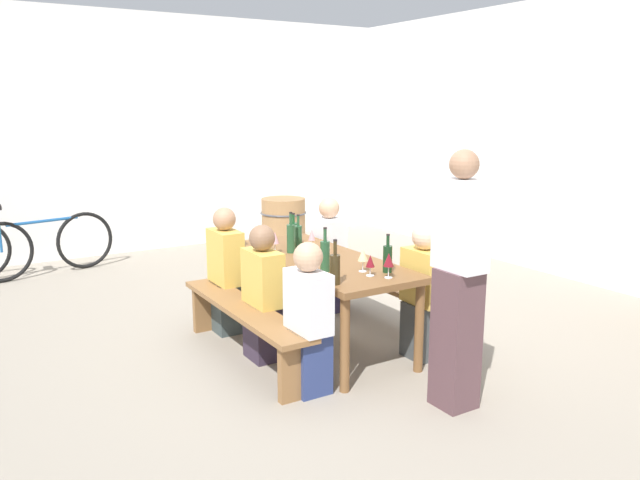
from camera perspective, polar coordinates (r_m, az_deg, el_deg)
name	(u,v)px	position (r m, az deg, el deg)	size (l,w,h in m)	color
ground_plane	(320,343)	(5.46, 0.00, -9.29)	(24.00, 24.00, 0.00)	gray
back_wall	(604,141)	(7.66, 24.23, 8.11)	(14.00, 0.20, 3.20)	white
side_wall	(153,134)	(9.14, -14.78, 9.23)	(0.20, 7.70, 3.20)	white
tasting_table	(320,267)	(5.25, 0.00, -2.48)	(1.92, 0.79, 0.75)	brown
bench_near	(244,318)	(5.03, -6.83, -7.00)	(1.82, 0.30, 0.45)	olive
bench_far	(386,291)	(5.72, 5.98, -4.63)	(1.82, 0.30, 0.45)	olive
wine_bottle_0	(325,255)	(4.77, 0.46, -1.39)	(0.07, 0.07, 0.34)	#234C2D
wine_bottle_1	(293,234)	(5.66, -2.41, 0.59)	(0.08, 0.08, 0.30)	#194723
wine_bottle_2	(291,238)	(5.39, -2.63, 0.22)	(0.07, 0.07, 0.35)	#234C2D
wine_bottle_3	(388,258)	(4.78, 6.10, -1.63)	(0.07, 0.07, 0.30)	#143319
wine_bottle_4	(298,236)	(5.55, -1.97, 0.35)	(0.07, 0.07, 0.30)	#234C2D
wine_bottle_5	(335,268)	(4.43, 1.36, -2.56)	(0.07, 0.07, 0.32)	#332814
wine_glass_0	(312,236)	(5.49, -0.75, 0.39)	(0.06, 0.06, 0.18)	silver
wine_glass_1	(363,255)	(4.78, 3.89, -1.39)	(0.08, 0.08, 0.18)	silver
wine_glass_2	(275,238)	(5.38, -4.08, 0.14)	(0.07, 0.07, 0.18)	silver
wine_glass_3	(370,262)	(4.66, 4.55, -1.97)	(0.07, 0.07, 0.16)	silver
wine_glass_4	(389,260)	(4.62, 6.21, -1.83)	(0.08, 0.08, 0.19)	silver
seated_guest_near_0	(226,274)	(5.64, -8.45, -3.03)	(0.39, 0.24, 1.12)	#3A4747
seated_guest_near_1	(263,296)	(5.01, -5.14, -5.08)	(0.38, 0.24, 1.09)	#342839
seated_guest_near_2	(308,322)	(4.42, -1.06, -7.36)	(0.37, 0.24, 1.08)	navy
seated_guest_far_0	(329,257)	(6.16, 0.81, -1.59)	(0.37, 0.24, 1.12)	#2B264A
seated_guest_far_1	(424,294)	(5.08, 9.30, -4.80)	(0.37, 0.24, 1.10)	#424748
standing_host	(458,286)	(4.21, 12.36, -4.05)	(0.34, 0.24, 1.72)	brown
wine_barrel	(284,227)	(8.51, -3.29, 1.18)	(0.62, 0.62, 0.77)	#9E7247
parked_bicycle_0	(44,245)	(8.17, -23.60, -0.39)	(0.38, 1.64, 0.90)	black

